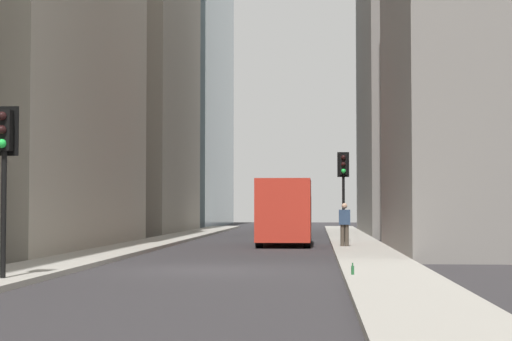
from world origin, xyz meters
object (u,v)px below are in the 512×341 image
object	(u,v)px
discarded_bottle	(353,270)
pedestrian	(345,223)
sedan_white	(291,226)
traffic_light_foreground	(4,151)
traffic_light_midblock	(343,176)
delivery_truck	(285,212)

from	to	relation	value
discarded_bottle	pedestrian	bearing A→B (deg)	-1.12
sedan_white	traffic_light_foreground	world-z (taller)	traffic_light_foreground
traffic_light_midblock	traffic_light_foreground	bearing A→B (deg)	157.27
delivery_truck	sedan_white	bearing A→B (deg)	0.00
traffic_light_foreground	discarded_bottle	xyz separation A→B (m)	(1.47, -7.65, -2.67)
sedan_white	delivery_truck	bearing A→B (deg)	-180.00
traffic_light_foreground	traffic_light_midblock	bearing A→B (deg)	-22.73
delivery_truck	traffic_light_foreground	distance (m)	19.76
delivery_truck	traffic_light_foreground	size ratio (longest dim) A/B	1.71
delivery_truck	pedestrian	size ratio (longest dim) A/B	3.82
pedestrian	traffic_light_foreground	bearing A→B (deg)	152.71
discarded_bottle	traffic_light_midblock	bearing A→B (deg)	-1.13
traffic_light_midblock	pedestrian	world-z (taller)	traffic_light_midblock
traffic_light_foreground	traffic_light_midblock	world-z (taller)	traffic_light_midblock
delivery_truck	traffic_light_foreground	world-z (taller)	traffic_light_foreground
traffic_light_foreground	delivery_truck	bearing A→B (deg)	-16.06
pedestrian	discarded_bottle	size ratio (longest dim) A/B	6.27
traffic_light_foreground	discarded_bottle	size ratio (longest dim) A/B	14.00
traffic_light_foreground	sedan_white	bearing A→B (deg)	-11.09
discarded_bottle	traffic_light_foreground	bearing A→B (deg)	100.88
delivery_truck	discarded_bottle	size ratio (longest dim) A/B	23.93
traffic_light_foreground	pedestrian	bearing A→B (deg)	-27.29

